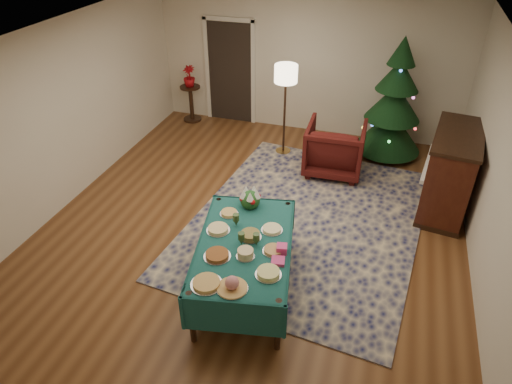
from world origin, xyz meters
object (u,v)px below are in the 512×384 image
(armchair, at_px, (335,146))
(christmas_tree, at_px, (394,104))
(buffet_table, at_px, (245,252))
(gift_box, at_px, (282,249))
(potted_plant, at_px, (189,81))
(floor_lamp, at_px, (286,79))
(piano, at_px, (450,173))
(side_table, at_px, (191,104))

(armchair, relative_size, christmas_tree, 0.45)
(buffet_table, bearing_deg, christmas_tree, 70.92)
(buffet_table, relative_size, christmas_tree, 0.94)
(gift_box, bearing_deg, christmas_tree, 76.86)
(gift_box, relative_size, potted_plant, 0.27)
(potted_plant, distance_m, christmas_tree, 4.12)
(gift_box, bearing_deg, armchair, 87.84)
(gift_box, xyz_separation_m, floor_lamp, (-0.90, 3.65, 0.64))
(gift_box, distance_m, piano, 3.25)
(piano, bearing_deg, side_table, 159.89)
(armchair, bearing_deg, christmas_tree, -133.44)
(armchair, bearing_deg, gift_box, 86.01)
(buffet_table, height_order, christmas_tree, christmas_tree)
(floor_lamp, height_order, christmas_tree, christmas_tree)
(armchair, height_order, piano, piano)
(side_table, height_order, potted_plant, potted_plant)
(floor_lamp, distance_m, potted_plant, 2.45)
(side_table, distance_m, potted_plant, 0.51)
(christmas_tree, distance_m, piano, 1.86)
(gift_box, xyz_separation_m, potted_plant, (-3.14, 4.47, 0.09))
(gift_box, relative_size, armchair, 0.12)
(christmas_tree, height_order, piano, christmas_tree)
(piano, bearing_deg, gift_box, -126.44)
(floor_lamp, bearing_deg, piano, -20.17)
(floor_lamp, distance_m, side_table, 2.61)
(side_table, bearing_deg, buffet_table, -58.83)
(floor_lamp, xyz_separation_m, side_table, (-2.24, 0.82, -1.06))
(buffet_table, height_order, side_table, side_table)
(potted_plant, bearing_deg, christmas_tree, -4.17)
(armchair, xyz_separation_m, side_table, (-3.26, 1.26, -0.13))
(gift_box, xyz_separation_m, side_table, (-3.14, 4.47, -0.42))
(buffet_table, bearing_deg, potted_plant, 121.17)
(buffet_table, distance_m, christmas_tree, 4.39)
(floor_lamp, bearing_deg, potted_plant, 159.96)
(armchair, bearing_deg, floor_lamp, -25.31)
(buffet_table, bearing_deg, side_table, 121.17)
(buffet_table, xyz_separation_m, floor_lamp, (-0.44, 3.62, 0.83))
(gift_box, distance_m, potted_plant, 5.46)
(side_table, bearing_deg, gift_box, -54.92)
(buffet_table, relative_size, floor_lamp, 1.23)
(gift_box, relative_size, floor_lamp, 0.07)
(side_table, bearing_deg, floor_lamp, -20.04)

